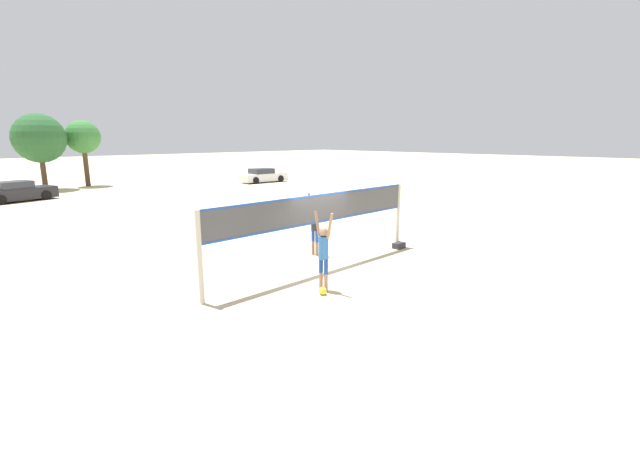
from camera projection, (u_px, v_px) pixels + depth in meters
ground_plane at (320, 269)px, 14.18m from camera, size 200.00×200.00×0.00m
volleyball_net at (320, 216)px, 13.81m from camera, size 8.79×0.14×2.49m
player_spiker at (323, 249)px, 11.94m from camera, size 0.28×0.72×2.28m
player_blocker at (315, 223)px, 15.61m from camera, size 0.28×0.72×2.28m
volleyball at (323, 291)px, 11.83m from camera, size 0.22×0.22×0.22m
gear_bag at (399, 245)px, 16.81m from camera, size 0.48×0.33×0.22m
parked_car_near at (17, 192)px, 29.05m from camera, size 4.77×2.76×1.39m
parked_car_far at (263, 176)px, 41.54m from camera, size 4.73×2.07×1.35m
tree_left_cluster at (83, 138)px, 37.40m from camera, size 2.86×2.86×5.76m
tree_right_cluster at (39, 138)px, 34.55m from camera, size 3.96×3.96×6.19m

